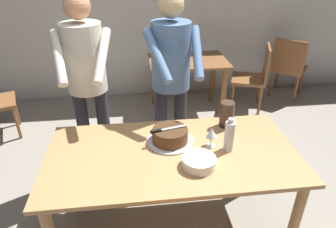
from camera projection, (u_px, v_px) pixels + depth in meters
The scene contains 14 objects.
ground_plane at pixel (172, 227), 2.43m from camera, with size 14.00×14.00×0.00m, color gray.
back_wall at pixel (147, 2), 4.10m from camera, with size 10.00×0.12×2.70m, color silver.
main_dining_table at pixel (172, 164), 2.12m from camera, with size 1.74×0.88×0.75m.
cake_on_platter at pixel (171, 136), 2.15m from camera, with size 0.34×0.34×0.11m.
cake_knife at pixel (161, 130), 2.10m from camera, with size 0.27×0.08×0.02m.
plate_stack at pixel (199, 162), 1.92m from camera, with size 0.22×0.22×0.07m.
wine_glass_near at pixel (212, 134), 2.09m from camera, with size 0.08×0.08×0.14m.
water_bottle at pixel (229, 136), 2.04m from camera, with size 0.07×0.07×0.25m.
hurricane_lamp at pixel (227, 114), 2.32m from camera, with size 0.11×0.11×0.21m.
person_cutting_cake at pixel (171, 74), 2.48m from camera, with size 0.46×0.57×1.72m.
person_standing_beside at pixel (87, 76), 2.44m from camera, with size 0.47×0.56×1.72m.
background_table at pixel (187, 72), 3.91m from camera, with size 1.00×0.70×0.74m.
background_chair_0 at pixel (289, 66), 4.35m from camera, with size 0.62×0.62×0.90m.
background_chair_1 at pixel (255, 75), 4.02m from camera, with size 0.57×0.57×0.90m.
Camera 1 is at (-0.23, -1.66, 1.98)m, focal length 31.86 mm.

